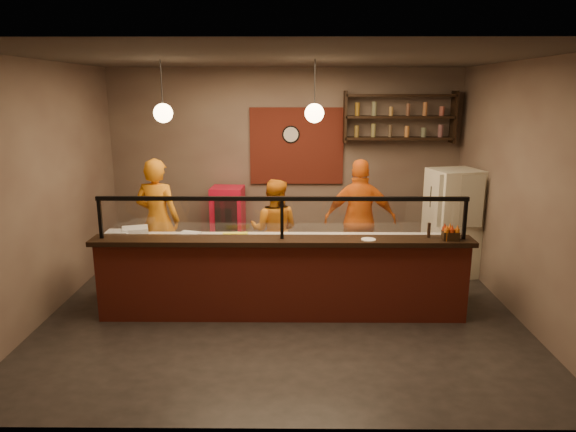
{
  "coord_description": "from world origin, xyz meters",
  "views": [
    {
      "loc": [
        0.12,
        -6.34,
        2.83
      ],
      "look_at": [
        0.07,
        0.3,
        1.2
      ],
      "focal_mm": 32.0,
      "sensor_mm": 36.0,
      "label": 1
    }
  ],
  "objects_px": {
    "cook_left": "(158,220)",
    "cook_right": "(360,220)",
    "wall_clock": "(291,134)",
    "cook_mid": "(274,230)",
    "pizza_dough": "(339,239)",
    "pepper_mill": "(429,230)",
    "condiment_caddy": "(450,236)",
    "red_cooler": "(228,223)",
    "fridge": "(452,223)"
  },
  "relations": [
    {
      "from": "fridge",
      "to": "pizza_dough",
      "type": "bearing_deg",
      "value": -162.74
    },
    {
      "from": "wall_clock",
      "to": "fridge",
      "type": "xyz_separation_m",
      "value": [
        2.5,
        -1.11,
        -1.27
      ]
    },
    {
      "from": "pizza_dough",
      "to": "pepper_mill",
      "type": "height_order",
      "value": "pepper_mill"
    },
    {
      "from": "pepper_mill",
      "to": "cook_left",
      "type": "bearing_deg",
      "value": 160.02
    },
    {
      "from": "wall_clock",
      "to": "red_cooler",
      "type": "xyz_separation_m",
      "value": [
        -1.07,
        -0.31,
        -1.48
      ]
    },
    {
      "from": "pizza_dough",
      "to": "pepper_mill",
      "type": "bearing_deg",
      "value": -23.61
    },
    {
      "from": "fridge",
      "to": "condiment_caddy",
      "type": "xyz_separation_m",
      "value": [
        -0.55,
        -1.69,
        0.28
      ]
    },
    {
      "from": "wall_clock",
      "to": "cook_mid",
      "type": "relative_size",
      "value": 0.19
    },
    {
      "from": "cook_left",
      "to": "red_cooler",
      "type": "distance_m",
      "value": 1.42
    },
    {
      "from": "cook_left",
      "to": "cook_right",
      "type": "relative_size",
      "value": 1.01
    },
    {
      "from": "wall_clock",
      "to": "red_cooler",
      "type": "height_order",
      "value": "wall_clock"
    },
    {
      "from": "cook_left",
      "to": "fridge",
      "type": "relative_size",
      "value": 1.12
    },
    {
      "from": "cook_right",
      "to": "pepper_mill",
      "type": "distance_m",
      "value": 1.58
    },
    {
      "from": "wall_clock",
      "to": "condiment_caddy",
      "type": "xyz_separation_m",
      "value": [
        1.95,
        -2.8,
        -0.99
      ]
    },
    {
      "from": "red_cooler",
      "to": "condiment_caddy",
      "type": "distance_m",
      "value": 3.94
    },
    {
      "from": "fridge",
      "to": "condiment_caddy",
      "type": "relative_size",
      "value": 8.73
    },
    {
      "from": "cook_right",
      "to": "pizza_dough",
      "type": "height_order",
      "value": "cook_right"
    },
    {
      "from": "wall_clock",
      "to": "pepper_mill",
      "type": "relative_size",
      "value": 1.64
    },
    {
      "from": "cook_right",
      "to": "wall_clock",
      "type": "bearing_deg",
      "value": -46.25
    },
    {
      "from": "red_cooler",
      "to": "pizza_dough",
      "type": "distance_m",
      "value": 2.6
    },
    {
      "from": "cook_right",
      "to": "condiment_caddy",
      "type": "xyz_separation_m",
      "value": [
        0.9,
        -1.52,
        0.19
      ]
    },
    {
      "from": "pepper_mill",
      "to": "cook_mid",
      "type": "bearing_deg",
      "value": 145.41
    },
    {
      "from": "cook_mid",
      "to": "red_cooler",
      "type": "bearing_deg",
      "value": -41.05
    },
    {
      "from": "pepper_mill",
      "to": "cook_right",
      "type": "bearing_deg",
      "value": 114.95
    },
    {
      "from": "pizza_dough",
      "to": "fridge",
      "type": "bearing_deg",
      "value": 31.28
    },
    {
      "from": "wall_clock",
      "to": "red_cooler",
      "type": "distance_m",
      "value": 1.85
    },
    {
      "from": "cook_left",
      "to": "pizza_dough",
      "type": "relative_size",
      "value": 4.19
    },
    {
      "from": "fridge",
      "to": "pepper_mill",
      "type": "height_order",
      "value": "fridge"
    },
    {
      "from": "fridge",
      "to": "wall_clock",
      "type": "bearing_deg",
      "value": 142.02
    },
    {
      "from": "wall_clock",
      "to": "fridge",
      "type": "distance_m",
      "value": 3.01
    },
    {
      "from": "cook_mid",
      "to": "condiment_caddy",
      "type": "height_order",
      "value": "cook_mid"
    },
    {
      "from": "cook_left",
      "to": "red_cooler",
      "type": "relative_size",
      "value": 1.5
    },
    {
      "from": "cook_right",
      "to": "pizza_dough",
      "type": "bearing_deg",
      "value": 71.61
    },
    {
      "from": "wall_clock",
      "to": "pizza_dough",
      "type": "xyz_separation_m",
      "value": [
        0.66,
        -2.23,
        -1.19
      ]
    },
    {
      "from": "wall_clock",
      "to": "cook_left",
      "type": "distance_m",
      "value": 2.68
    },
    {
      "from": "condiment_caddy",
      "to": "red_cooler",
      "type": "bearing_deg",
      "value": 140.53
    },
    {
      "from": "cook_left",
      "to": "cook_right",
      "type": "xyz_separation_m",
      "value": [
        3.05,
        0.07,
        -0.01
      ]
    },
    {
      "from": "fridge",
      "to": "pizza_dough",
      "type": "distance_m",
      "value": 2.16
    },
    {
      "from": "fridge",
      "to": "condiment_caddy",
      "type": "height_order",
      "value": "fridge"
    },
    {
      "from": "wall_clock",
      "to": "condiment_caddy",
      "type": "height_order",
      "value": "wall_clock"
    },
    {
      "from": "cook_left",
      "to": "pizza_dough",
      "type": "bearing_deg",
      "value": 172.41
    },
    {
      "from": "wall_clock",
      "to": "cook_mid",
      "type": "xyz_separation_m",
      "value": [
        -0.24,
        -1.34,
        -1.32
      ]
    },
    {
      "from": "wall_clock",
      "to": "red_cooler",
      "type": "bearing_deg",
      "value": -163.88
    },
    {
      "from": "cook_right",
      "to": "red_cooler",
      "type": "height_order",
      "value": "cook_right"
    },
    {
      "from": "wall_clock",
      "to": "cook_right",
      "type": "xyz_separation_m",
      "value": [
        1.05,
        -1.28,
        -1.18
      ]
    },
    {
      "from": "cook_mid",
      "to": "fridge",
      "type": "xyz_separation_m",
      "value": [
        2.74,
        0.23,
        0.06
      ]
    },
    {
      "from": "wall_clock",
      "to": "fridge",
      "type": "bearing_deg",
      "value": -23.97
    },
    {
      "from": "cook_left",
      "to": "condiment_caddy",
      "type": "relative_size",
      "value": 9.76
    },
    {
      "from": "condiment_caddy",
      "to": "pepper_mill",
      "type": "xyz_separation_m",
      "value": [
        -0.24,
        0.1,
        0.04
      ]
    },
    {
      "from": "wall_clock",
      "to": "pepper_mill",
      "type": "bearing_deg",
      "value": -57.56
    }
  ]
}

